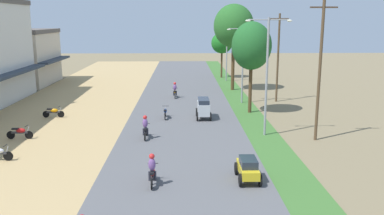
{
  "coord_description": "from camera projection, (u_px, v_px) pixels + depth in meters",
  "views": [
    {
      "loc": [
        -0.01,
        -9.98,
        8.14
      ],
      "look_at": [
        0.7,
        20.97,
        1.44
      ],
      "focal_mm": 38.32,
      "sensor_mm": 36.0,
      "label": 1
    }
  ],
  "objects": [
    {
      "name": "car_sedan_yellow",
      "position": [
        248.0,
        168.0,
        20.8
      ],
      "size": [
        1.1,
        2.26,
        1.19
      ],
      "color": "gold",
      "rests_on": "road_strip"
    },
    {
      "name": "car_van_silver",
      "position": [
        203.0,
        107.0,
        33.76
      ],
      "size": [
        1.19,
        2.41,
        1.67
      ],
      "color": "#B7BCC1",
      "rests_on": "road_strip"
    },
    {
      "name": "utility_pole_near",
      "position": [
        278.0,
        56.0,
        40.35
      ],
      "size": [
        1.8,
        0.2,
        8.67
      ],
      "color": "brown",
      "rests_on": "ground"
    },
    {
      "name": "median_tree_second",
      "position": [
        234.0,
        26.0,
        46.2
      ],
      "size": [
        4.54,
        4.54,
        9.76
      ],
      "color": "#4C351E",
      "rests_on": "median_strip"
    },
    {
      "name": "median_tree_nearest",
      "position": [
        252.0,
        46.0,
        35.0
      ],
      "size": [
        3.43,
        3.43,
        7.9
      ],
      "color": "#4C351E",
      "rests_on": "median_strip"
    },
    {
      "name": "streetlamp_near",
      "position": [
        267.0,
        69.0,
        28.17
      ],
      "size": [
        3.16,
        0.2,
        8.19
      ],
      "color": "gray",
      "rests_on": "median_strip"
    },
    {
      "name": "motorbike_ahead_third",
      "position": [
        145.0,
        128.0,
        28.07
      ],
      "size": [
        0.54,
        1.8,
        1.66
      ],
      "color": "black",
      "rests_on": "road_strip"
    },
    {
      "name": "parked_motorbike_third",
      "position": [
        20.0,
        132.0,
        28.07
      ],
      "size": [
        1.8,
        0.54,
        0.94
      ],
      "color": "black",
      "rests_on": "dirt_shoulder"
    },
    {
      "name": "motorbike_ahead_second",
      "position": [
        152.0,
        170.0,
        20.17
      ],
      "size": [
        0.54,
        1.8,
        1.66
      ],
      "color": "black",
      "rests_on": "road_strip"
    },
    {
      "name": "utility_pole_far",
      "position": [
        320.0,
        69.0,
        27.14
      ],
      "size": [
        1.8,
        0.2,
        9.38
      ],
      "color": "brown",
      "rests_on": "ground"
    },
    {
      "name": "streetlamp_far",
      "position": [
        227.0,
        50.0,
        53.78
      ],
      "size": [
        3.16,
        0.2,
        7.01
      ],
      "color": "gray",
      "rests_on": "median_strip"
    },
    {
      "name": "streetlamp_mid",
      "position": [
        243.0,
        60.0,
        39.49
      ],
      "size": [
        3.16,
        0.2,
        7.33
      ],
      "color": "gray",
      "rests_on": "median_strip"
    },
    {
      "name": "median_tree_third",
      "position": [
        222.0,
        43.0,
        56.78
      ],
      "size": [
        2.95,
        2.95,
        6.28
      ],
      "color": "#4C351E",
      "rests_on": "median_strip"
    },
    {
      "name": "parked_motorbike_fourth",
      "position": [
        54.0,
        112.0,
        34.21
      ],
      "size": [
        1.8,
        0.54,
        0.94
      ],
      "color": "black",
      "rests_on": "dirt_shoulder"
    },
    {
      "name": "shophouse_far",
      "position": [
        24.0,
        57.0,
        51.55
      ],
      "size": [
        7.84,
        9.58,
        6.9
      ],
      "color": "beige",
      "rests_on": "ground"
    },
    {
      "name": "motorbike_ahead_fifth",
      "position": [
        175.0,
        90.0,
        42.69
      ],
      "size": [
        0.54,
        1.8,
        1.66
      ],
      "color": "black",
      "rests_on": "road_strip"
    },
    {
      "name": "motorbike_ahead_fourth",
      "position": [
        165.0,
        112.0,
        33.95
      ],
      "size": [
        0.54,
        1.8,
        0.94
      ],
      "color": "black",
      "rests_on": "road_strip"
    }
  ]
}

